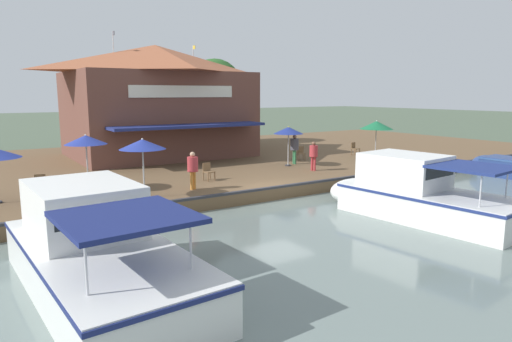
# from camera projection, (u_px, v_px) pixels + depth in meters

# --- Properties ---
(ground_plane) EXTENTS (220.00, 220.00, 0.00)m
(ground_plane) POSITION_uv_depth(u_px,v_px,m) (279.00, 202.00, 20.44)
(ground_plane) COLOR #4C5B47
(quay_deck) EXTENTS (22.00, 56.00, 0.60)m
(quay_deck) POSITION_uv_depth(u_px,v_px,m) (180.00, 164.00, 29.48)
(quay_deck) COLOR brown
(quay_deck) RESTS_ON ground
(quay_edge_fender) EXTENTS (0.20, 50.40, 0.10)m
(quay_edge_fender) POSITION_uv_depth(u_px,v_px,m) (278.00, 187.00, 20.41)
(quay_edge_fender) COLOR #2D2D33
(quay_edge_fender) RESTS_ON quay_deck
(waterfront_restaurant) EXTENTS (10.64, 11.57, 8.04)m
(waterfront_restaurant) POSITION_uv_depth(u_px,v_px,m) (157.00, 100.00, 30.76)
(waterfront_restaurant) COLOR brown
(waterfront_restaurant) RESTS_ON quay_deck
(patio_umbrella_by_entrance) EXTENTS (2.13, 2.13, 2.46)m
(patio_umbrella_by_entrance) POSITION_uv_depth(u_px,v_px,m) (376.00, 125.00, 29.48)
(patio_umbrella_by_entrance) COLOR #B7B7B7
(patio_umbrella_by_entrance) RESTS_ON quay_deck
(patio_umbrella_near_quay_edge) EXTENTS (1.77, 1.77, 2.47)m
(patio_umbrella_near_quay_edge) POSITION_uv_depth(u_px,v_px,m) (86.00, 140.00, 19.47)
(patio_umbrella_near_quay_edge) COLOR #B7B7B7
(patio_umbrella_near_quay_edge) RESTS_ON quay_deck
(patio_umbrella_far_corner) EXTENTS (1.72, 1.72, 2.31)m
(patio_umbrella_far_corner) POSITION_uv_depth(u_px,v_px,m) (288.00, 131.00, 26.31)
(patio_umbrella_far_corner) COLOR #B7B7B7
(patio_umbrella_far_corner) RESTS_ON quay_deck
(patio_umbrella_mid_patio_left) EXTENTS (1.86, 1.86, 2.42)m
(patio_umbrella_mid_patio_left) POSITION_uv_depth(u_px,v_px,m) (142.00, 144.00, 18.25)
(patio_umbrella_mid_patio_left) COLOR #B7B7B7
(patio_umbrella_mid_patio_left) RESTS_ON quay_deck
(cafe_chair_facing_river) EXTENTS (0.50, 0.50, 0.85)m
(cafe_chair_facing_river) POSITION_uv_depth(u_px,v_px,m) (40.00, 183.00, 19.02)
(cafe_chair_facing_river) COLOR brown
(cafe_chair_facing_river) RESTS_ON quay_deck
(cafe_chair_far_corner_seat) EXTENTS (0.51, 0.51, 0.85)m
(cafe_chair_far_corner_seat) POSITION_uv_depth(u_px,v_px,m) (355.00, 148.00, 31.40)
(cafe_chair_far_corner_seat) COLOR brown
(cafe_chair_far_corner_seat) RESTS_ON quay_deck
(cafe_chair_mid_patio) EXTENTS (0.57, 0.57, 0.85)m
(cafe_chair_mid_patio) POSITION_uv_depth(u_px,v_px,m) (301.00, 152.00, 29.00)
(cafe_chair_mid_patio) COLOR brown
(cafe_chair_mid_patio) RESTS_ON quay_deck
(cafe_chair_under_first_umbrella) EXTENTS (0.50, 0.50, 0.85)m
(cafe_chair_under_first_umbrella) POSITION_uv_depth(u_px,v_px,m) (208.00, 171.00, 22.17)
(cafe_chair_under_first_umbrella) COLOR brown
(cafe_chair_under_first_umbrella) RESTS_ON quay_deck
(person_at_quay_edge) EXTENTS (0.50, 0.50, 1.75)m
(person_at_quay_edge) POSITION_uv_depth(u_px,v_px,m) (295.00, 146.00, 27.17)
(person_at_quay_edge) COLOR #337547
(person_at_quay_edge) RESTS_ON quay_deck
(person_mid_patio) EXTENTS (0.45, 0.45, 1.60)m
(person_mid_patio) POSITION_uv_depth(u_px,v_px,m) (314.00, 153.00, 24.87)
(person_mid_patio) COLOR #B23338
(person_mid_patio) RESTS_ON quay_deck
(person_near_entrance) EXTENTS (0.47, 0.47, 1.67)m
(person_near_entrance) POSITION_uv_depth(u_px,v_px,m) (193.00, 166.00, 19.95)
(person_near_entrance) COLOR orange
(person_near_entrance) RESTS_ON quay_deck
(motorboat_far_downstream) EXTENTS (7.98, 3.60, 2.38)m
(motorboat_far_downstream) POSITION_uv_depth(u_px,v_px,m) (410.00, 194.00, 17.68)
(motorboat_far_downstream) COLOR white
(motorboat_far_downstream) RESTS_ON river_water
(motorboat_second_along) EXTENTS (8.94, 3.47, 2.47)m
(motorboat_second_along) POSITION_uv_depth(u_px,v_px,m) (90.00, 247.00, 11.54)
(motorboat_second_along) COLOR white
(motorboat_second_along) RESTS_ON river_water
(tree_behind_restaurant) EXTENTS (4.81, 4.58, 7.04)m
(tree_behind_restaurant) POSITION_uv_depth(u_px,v_px,m) (214.00, 88.00, 37.95)
(tree_behind_restaurant) COLOR brown
(tree_behind_restaurant) RESTS_ON quay_deck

